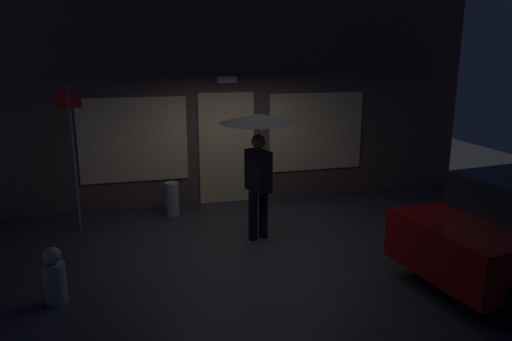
{
  "coord_description": "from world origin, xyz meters",
  "views": [
    {
      "loc": [
        -1.93,
        -7.27,
        3.03
      ],
      "look_at": [
        0.04,
        0.07,
        1.15
      ],
      "focal_mm": 34.69,
      "sensor_mm": 36.0,
      "label": 1
    }
  ],
  "objects_px": {
    "sidewalk_bollard": "(172,199)",
    "fire_hydrant": "(54,277)",
    "street_sign_post": "(73,150)",
    "person_with_umbrella": "(258,141)"
  },
  "relations": [
    {
      "from": "person_with_umbrella",
      "to": "sidewalk_bollard",
      "type": "xyz_separation_m",
      "value": [
        -1.24,
        1.52,
        -1.3
      ]
    },
    {
      "from": "fire_hydrant",
      "to": "sidewalk_bollard",
      "type": "bearing_deg",
      "value": 59.65
    },
    {
      "from": "person_with_umbrella",
      "to": "fire_hydrant",
      "type": "xyz_separation_m",
      "value": [
        -2.95,
        -1.38,
        -1.28
      ]
    },
    {
      "from": "fire_hydrant",
      "to": "person_with_umbrella",
      "type": "bearing_deg",
      "value": 25.16
    },
    {
      "from": "person_with_umbrella",
      "to": "street_sign_post",
      "type": "distance_m",
      "value": 3.08
    },
    {
      "from": "fire_hydrant",
      "to": "street_sign_post",
      "type": "bearing_deg",
      "value": 88.03
    },
    {
      "from": "sidewalk_bollard",
      "to": "fire_hydrant",
      "type": "distance_m",
      "value": 3.37
    },
    {
      "from": "sidewalk_bollard",
      "to": "person_with_umbrella",
      "type": "bearing_deg",
      "value": -50.71
    },
    {
      "from": "street_sign_post",
      "to": "fire_hydrant",
      "type": "distance_m",
      "value": 2.74
    },
    {
      "from": "street_sign_post",
      "to": "fire_hydrant",
      "type": "bearing_deg",
      "value": -91.97
    }
  ]
}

